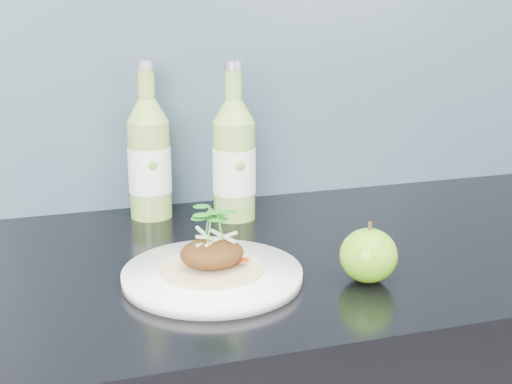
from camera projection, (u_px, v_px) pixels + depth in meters
The scene contains 6 objects.
subway_backsplash at pixel (206, 4), 1.22m from camera, with size 4.00×0.02×0.70m, color #6D92AC.
dinner_plate at pixel (212, 275), 0.95m from camera, with size 0.29×0.29×0.02m.
pork_taco at pixel (212, 250), 0.94m from camera, with size 0.14×0.14×0.09m.
green_apple at pixel (369, 255), 0.94m from camera, with size 0.10×0.10×0.08m.
cider_bottle_left at pixel (149, 159), 1.19m from camera, with size 0.08×0.08×0.26m.
cider_bottle_right at pixel (234, 160), 1.18m from camera, with size 0.09×0.09×0.26m.
Camera 1 is at (-0.30, 0.76, 1.28)m, focal length 50.00 mm.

